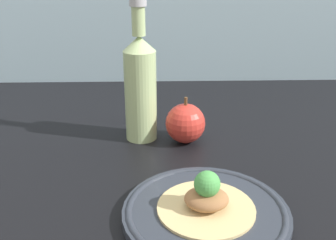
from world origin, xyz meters
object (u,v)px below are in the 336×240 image
(cider_bottle, at_px, (140,86))
(apple, at_px, (185,123))
(plate, at_px, (206,213))
(plated_food, at_px, (206,199))

(cider_bottle, bearing_deg, apple, -13.33)
(apple, bearing_deg, plate, -87.12)
(cider_bottle, distance_m, apple, 0.11)
(plate, bearing_deg, apple, 92.88)
(plate, relative_size, plated_food, 1.71)
(plate, xyz_separation_m, plated_food, (0.00, 0.00, 0.02))
(plated_food, distance_m, apple, 0.24)
(plate, bearing_deg, plated_food, 90.00)
(plate, height_order, apple, apple)
(plate, distance_m, apple, 0.24)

